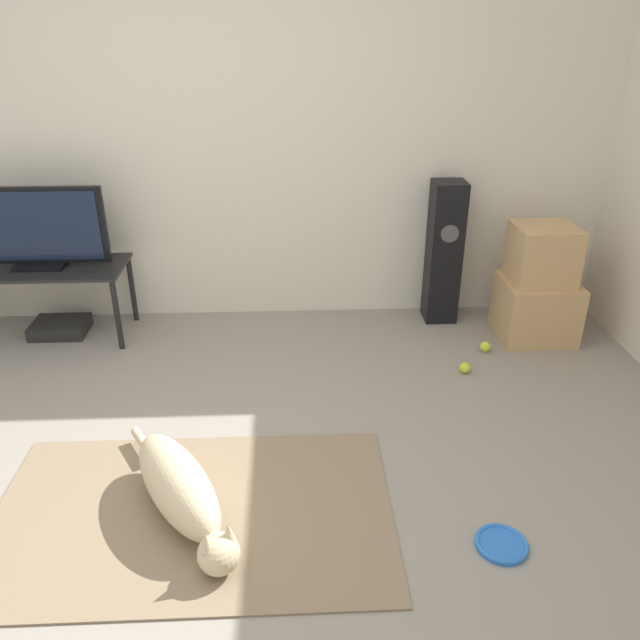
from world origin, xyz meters
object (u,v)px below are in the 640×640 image
Objects in this scene: tennis_ball_by_boxes at (465,368)px; game_console at (60,327)px; cardboard_box_upper at (543,254)px; cardboard_box_lower at (536,309)px; tv at (34,229)px; tv_stand at (44,275)px; tennis_ball_near_speaker at (485,347)px; floor_speaker at (444,253)px; dog at (181,490)px; frisbee at (501,544)px.

tennis_ball_by_boxes is 2.65m from game_console.
game_console is (-3.13, 0.17, -0.53)m from cardboard_box_upper.
cardboard_box_lower is 1.23× the size of cardboard_box_upper.
cardboard_box_upper is 3.17m from tv.
tv_stand is at bearing -90.00° from tv.
floor_speaker is at bearing 110.77° from tennis_ball_near_speaker.
dog is at bearing -57.47° from tv.
tv_stand is at bearing 122.57° from dog.
floor_speaker is (-0.55, 0.29, -0.09)m from cardboard_box_upper.
frisbee is 3.19m from tv.
tv_stand is 2.70m from tennis_ball_by_boxes.
floor_speaker is 14.63× the size of tennis_ball_near_speaker.
tennis_ball_near_speaker is 0.19× the size of game_console.
tv_stand reaches higher than game_console.
tv is at bearing 122.53° from dog.
floor_speaker is at bearing 2.63° from game_console.
frisbee is at bearing -98.37° from tennis_ball_by_boxes.
tennis_ball_near_speaker is (0.19, -0.50, -0.45)m from floor_speaker.
tennis_ball_by_boxes is 0.19× the size of game_console.
dog is 14.01× the size of tennis_ball_near_speaker.
dog is 14.01× the size of tennis_ball_by_boxes.
dog reaches higher than tennis_ball_by_boxes.
tv reaches higher than cardboard_box_lower.
dog is 1.97× the size of cardboard_box_lower.
tennis_ball_by_boxes is at bearing 81.63° from frisbee.
floor_speaker is 1.10× the size of tv.
tv is at bearing -143.16° from game_console.
dog is at bearing -143.21° from tennis_ball_by_boxes.
tennis_ball_by_boxes is 0.32m from tennis_ball_near_speaker.
cardboard_box_upper is at bearing -27.65° from floor_speaker.
game_console is (0.03, 0.02, -0.39)m from tv_stand.
tv_stand is at bearing 177.32° from cardboard_box_upper.
frisbee is 3.22× the size of tennis_ball_near_speaker.
dog is 1.87m from tennis_ball_by_boxes.
tennis_ball_by_boxes is (2.60, -0.61, -0.40)m from tv_stand.
floor_speaker reaches higher than tennis_ball_near_speaker.
tv_stand is at bearing 166.72° from tennis_ball_by_boxes.
tv reaches higher than tennis_ball_near_speaker.
tv_stand is 15.63× the size of tennis_ball_by_boxes.
tv_stand is 0.31m from tv.
floor_speaker is at bearing 152.35° from cardboard_box_upper.
dog is 2.60m from cardboard_box_lower.
floor_speaker is at bearing 84.45° from frisbee.
dog is at bearing -128.70° from floor_speaker.
cardboard_box_lower is at bearing -3.26° from game_console.
cardboard_box_lower is (2.06, 1.58, 0.05)m from dog.
game_console is (0.03, 0.02, -0.69)m from tv.
cardboard_box_upper is (0.76, 1.81, 0.56)m from frisbee.
frisbee is 0.56× the size of cardboard_box_upper.
tennis_ball_by_boxes reaches higher than frisbee.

